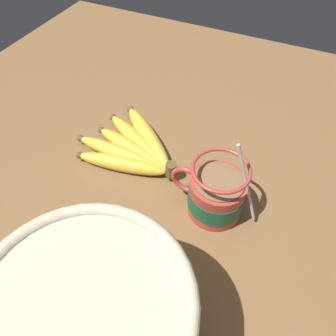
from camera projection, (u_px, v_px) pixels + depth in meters
The scene contains 4 objects.
table at pixel (177, 220), 56.48cm from camera, with size 131.90×131.90×2.91cm.
coffee_mug at pixel (216, 194), 53.19cm from camera, with size 15.38×9.36×16.27cm.
banana_bunch at pixel (133, 148), 63.75cm from camera, with size 22.01×18.83×4.05cm.
woven_basket at pixel (92, 325), 36.25cm from camera, with size 23.14×23.14×15.76cm.
Camera 1 is at (-11.38, 28.21, 49.91)cm, focal length 35.00 mm.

